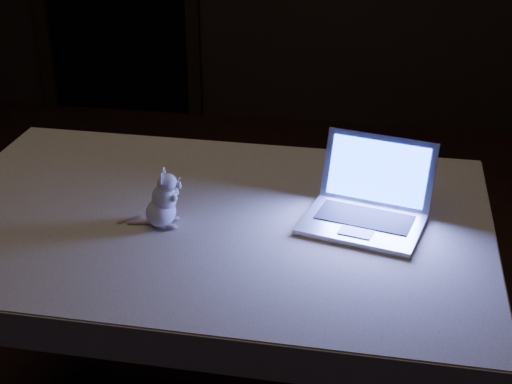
# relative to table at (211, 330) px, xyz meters

# --- Properties ---
(floor) EXTENTS (5.00, 5.00, 0.00)m
(floor) POSITION_rel_table_xyz_m (-0.09, 0.19, -0.38)
(floor) COLOR black
(floor) RESTS_ON ground
(table) EXTENTS (1.44, 0.94, 0.76)m
(table) POSITION_rel_table_xyz_m (0.00, 0.00, 0.00)
(table) COLOR black
(table) RESTS_ON floor
(tablecloth) EXTENTS (1.67, 1.26, 0.09)m
(tablecloth) POSITION_rel_table_xyz_m (0.09, -0.04, 0.34)
(tablecloth) COLOR beige
(tablecloth) RESTS_ON table
(laptop) EXTENTS (0.36, 0.33, 0.21)m
(laptop) POSITION_rel_table_xyz_m (0.42, 0.00, 0.49)
(laptop) COLOR silver
(laptop) RESTS_ON tablecloth
(plush_mouse) EXTENTS (0.15, 0.15, 0.16)m
(plush_mouse) POSITION_rel_table_xyz_m (-0.11, -0.07, 0.47)
(plush_mouse) COLOR silver
(plush_mouse) RESTS_ON tablecloth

